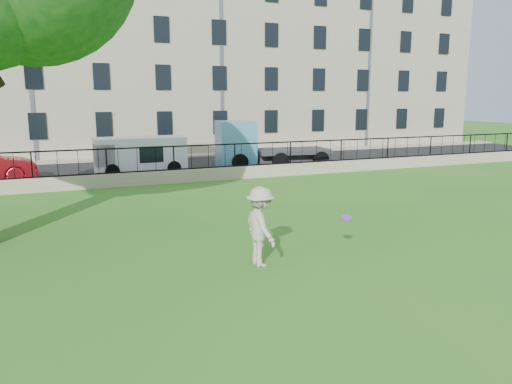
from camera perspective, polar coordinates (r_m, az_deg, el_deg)
name	(u,v)px	position (r m, az deg, el deg)	size (l,w,h in m)	color
ground	(290,259)	(12.45, 3.86, -7.64)	(120.00, 120.00, 0.00)	#26761C
retaining_wall	(174,176)	(23.45, -9.31, 1.76)	(50.00, 0.40, 0.60)	gray
iron_railing	(174,158)	(23.34, -9.38, 3.83)	(50.00, 0.05, 1.13)	black
street	(154,169)	(28.04, -11.54, 2.55)	(60.00, 9.00, 0.01)	black
sidewalk	(138,158)	(33.11, -13.31, 3.81)	(60.00, 1.40, 0.12)	gray
building_row	(121,55)	(38.60, -15.22, 14.89)	(56.40, 10.40, 13.80)	#B0A78C
man	(261,227)	(11.72, 0.54, -3.97)	(1.22, 0.70, 1.89)	#B5AA93
frisbee	(347,218)	(12.39, 10.32, -2.91)	(0.27, 0.27, 0.03)	#7A28E5
white_van	(140,156)	(26.49, -13.07, 4.07)	(4.53, 1.77, 1.90)	white
blue_truck	(272,144)	(28.63, 1.80, 5.55)	(6.22, 2.21, 2.61)	#4F96B9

